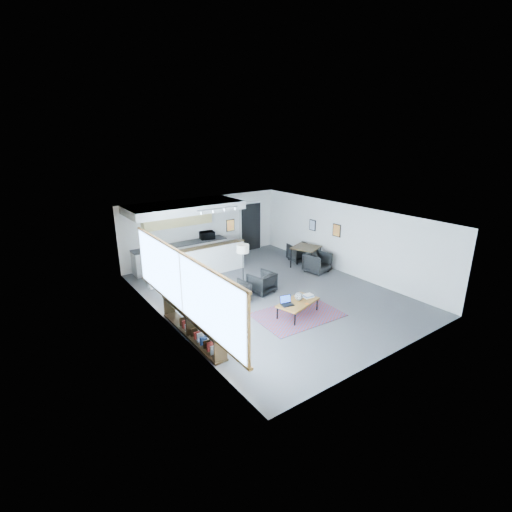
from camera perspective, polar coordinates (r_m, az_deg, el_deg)
room at (r=11.81m, az=2.20°, el=-0.02°), size 7.02×9.02×2.62m
window at (r=9.35m, az=-11.37°, el=-4.38°), size 0.10×5.95×1.66m
console at (r=9.77m, az=-9.70°, el=-10.58°), size 0.35×3.00×0.80m
kitchenette at (r=14.25m, az=-10.85°, el=3.20°), size 4.20×1.96×2.60m
doorway at (r=16.61m, az=-0.86°, el=4.58°), size 1.10×0.12×2.15m
track_light at (r=12.96m, az=-5.83°, el=7.16°), size 1.60×0.07×0.15m
wall_art_lower at (r=14.31m, az=12.31°, el=3.87°), size 0.03×0.38×0.48m
wall_art_upper at (r=15.19m, az=8.68°, el=4.72°), size 0.03×0.34×0.44m
kilim_rug at (r=10.97m, az=6.40°, el=-8.95°), size 2.51×1.78×0.01m
coffee_table at (r=10.80m, az=6.47°, el=-7.14°), size 1.42×1.00×0.42m
laptop at (r=10.58m, az=4.69°, el=-7.03°), size 0.39×0.34×0.25m
ceramic_pot at (r=10.81m, az=6.61°, el=-6.21°), size 0.25×0.25×0.25m
book_stack at (r=11.09m, az=8.02°, el=-6.07°), size 0.32×0.27×0.09m
coaster at (r=10.68m, az=7.84°, el=-7.29°), size 0.12×0.12×0.01m
armchair_left at (r=11.52m, az=-3.12°, el=-5.50°), size 0.76×0.72×0.72m
armchair_right at (r=12.21m, az=0.89°, el=-3.97°), size 0.86×0.82×0.76m
floor_lamp at (r=12.49m, az=-2.04°, el=0.91°), size 0.55×0.55×1.47m
dining_table at (r=14.62m, az=7.69°, el=1.13°), size 1.25×1.25×0.81m
dining_chair_near at (r=14.19m, az=9.42°, el=-1.11°), size 0.79×0.76×0.71m
dining_chair_far at (r=15.34m, az=6.67°, el=0.46°), size 0.76×0.73×0.69m
microwave at (r=15.19m, az=-7.56°, el=3.31°), size 0.62×0.41×0.39m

